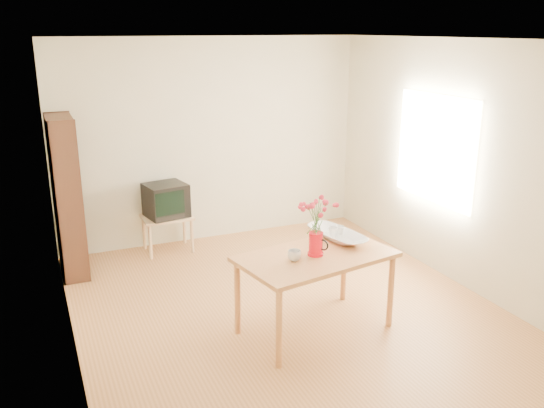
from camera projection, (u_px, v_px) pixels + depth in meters
name	position (u px, v px, depth m)	size (l,w,h in m)	color
room	(287.00, 182.00, 5.43)	(4.50, 4.50, 4.50)	#A66B3B
table	(316.00, 263.00, 5.17)	(1.49, 1.02, 0.75)	#BC7540
tv_stand	(167.00, 222.00, 7.15)	(0.60, 0.45, 0.46)	tan
bookshelf	(68.00, 202.00, 6.39)	(0.28, 0.70, 1.80)	black
pitcher	(316.00, 245.00, 5.11)	(0.15, 0.20, 0.22)	red
flowers	(316.00, 215.00, 5.03)	(0.25, 0.25, 0.35)	#EF3855
mug	(294.00, 255.00, 5.00)	(0.12, 0.12, 0.09)	white
bowl	(337.00, 217.00, 5.47)	(0.46, 0.46, 0.44)	white
teacup_a	(333.00, 222.00, 5.46)	(0.08, 0.08, 0.07)	white
teacup_b	(340.00, 220.00, 5.52)	(0.07, 0.07, 0.07)	white
television	(166.00, 199.00, 7.08)	(0.54, 0.51, 0.41)	black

